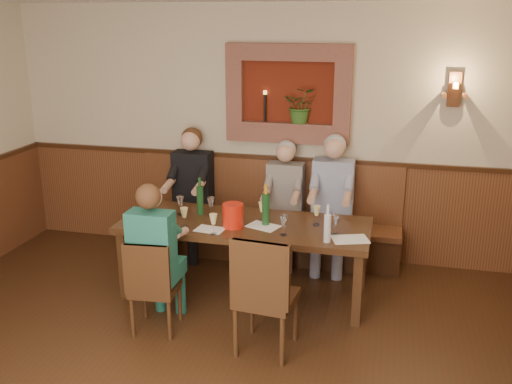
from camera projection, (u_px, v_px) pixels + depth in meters
The scene contains 30 objects.
room_shell at pixel (166, 149), 3.44m from camera, with size 6.04×6.04×2.82m.
wainscoting at pixel (175, 338), 3.82m from camera, with size 6.02×6.02×1.15m.
wall_niche at pixel (291, 98), 6.14m from camera, with size 1.36×0.30×1.06m.
wall_sconce at pixel (454, 90), 5.72m from camera, with size 0.25×0.20×0.35m.
dining_table at pixel (245, 230), 5.52m from camera, with size 2.40×0.90×0.75m.
bench at pixel (266, 229), 6.50m from camera, with size 3.00×0.45×1.11m.
chair_near_left at pixel (156, 304), 4.98m from camera, with size 0.42×0.42×0.86m.
chair_near_right at pixel (266, 317), 4.66m from camera, with size 0.50×0.50×1.03m.
person_bench_left at pixel (191, 203), 6.50m from camera, with size 0.44×0.54×1.47m.
person_bench_mid at pixel (284, 214), 6.28m from camera, with size 0.40×0.49×1.38m.
person_bench_right at pixel (331, 214), 6.15m from camera, with size 0.44×0.54×1.47m.
person_chair_front at pixel (157, 268), 4.96m from camera, with size 0.39×0.47×1.35m.
spittoon_bucket at pixel (233, 215), 5.35m from camera, with size 0.20×0.20×0.23m, color red.
wine_bottle_green_a at pixel (266, 208), 5.39m from camera, with size 0.09×0.09×0.40m.
wine_bottle_green_b at pixel (200, 199), 5.68m from camera, with size 0.09×0.09×0.38m.
water_bottle at pixel (327, 227), 4.98m from camera, with size 0.08×0.08×0.34m.
tasting_sheet_a at pixel (148, 223), 5.47m from camera, with size 0.30×0.22×0.00m, color white.
tasting_sheet_b at pixel (263, 226), 5.39m from camera, with size 0.30×0.21×0.00m, color white.
tasting_sheet_c at pixel (350, 239), 5.08m from camera, with size 0.32×0.23×0.00m, color white.
tasting_sheet_d at pixel (210, 229), 5.31m from camera, with size 0.27×0.19×0.00m, color white.
wine_glass_0 at pixel (213, 224), 5.18m from camera, with size 0.08×0.08×0.19m, color #E7DC8A, non-canonical shape.
wine_glass_1 at pixel (184, 218), 5.35m from camera, with size 0.08×0.08×0.19m, color #E7DC8A, non-canonical shape.
wine_glass_2 at pixel (335, 225), 5.16m from camera, with size 0.08×0.08×0.19m, color white, non-canonical shape.
wine_glass_3 at pixel (262, 212), 5.51m from camera, with size 0.08×0.08×0.19m, color #E7DC8A, non-canonical shape.
wine_glass_4 at pixel (149, 210), 5.55m from camera, with size 0.08×0.08×0.19m, color #E7DC8A, non-canonical shape.
wine_glass_5 at pixel (211, 207), 5.66m from camera, with size 0.08×0.08×0.19m, color white, non-canonical shape.
wine_glass_6 at pixel (317, 215), 5.40m from camera, with size 0.08×0.08×0.19m, color #E7DC8A, non-canonical shape.
wine_glass_7 at pixel (180, 206), 5.68m from camera, with size 0.08×0.08×0.19m, color white, non-canonical shape.
wine_glass_8 at pixel (236, 217), 5.37m from camera, with size 0.08×0.08×0.19m, color #E7DC8A, non-canonical shape.
wine_glass_9 at pixel (284, 225), 5.15m from camera, with size 0.08×0.08×0.19m, color white, non-canonical shape.
Camera 1 is at (1.32, -3.14, 2.65)m, focal length 40.00 mm.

